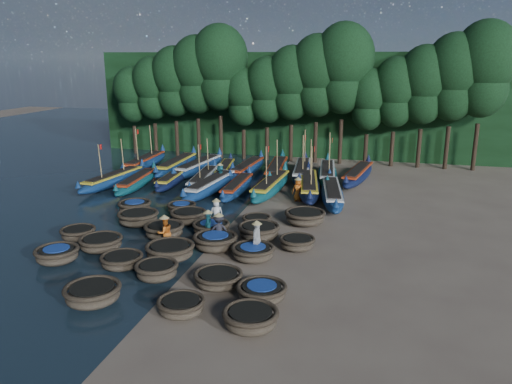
% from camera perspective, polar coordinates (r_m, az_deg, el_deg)
% --- Properties ---
extents(ground, '(120.00, 120.00, 0.00)m').
position_cam_1_polar(ground, '(28.72, -3.47, -4.27)').
color(ground, '#7A6C59').
rests_on(ground, ground).
extents(foliage_wall, '(40.00, 3.00, 10.00)m').
position_cam_1_polar(foliage_wall, '(50.18, 4.69, 9.94)').
color(foliage_wall, black).
rests_on(foliage_wall, ground).
extents(coracle_2, '(2.70, 2.70, 0.80)m').
position_cam_1_polar(coracle_2, '(21.27, -18.17, -10.96)').
color(coracle_2, brown).
rests_on(coracle_2, ground).
extents(coracle_3, '(1.87, 1.87, 0.66)m').
position_cam_1_polar(coracle_3, '(19.72, -8.54, -12.74)').
color(coracle_3, brown).
rests_on(coracle_3, ground).
extents(coracle_4, '(2.27, 2.27, 0.78)m').
position_cam_1_polar(coracle_4, '(18.54, -0.62, -14.25)').
color(coracle_4, brown).
rests_on(coracle_4, ground).
extents(coracle_5, '(2.43, 2.43, 0.77)m').
position_cam_1_polar(coracle_5, '(25.80, -21.79, -6.63)').
color(coracle_5, brown).
rests_on(coracle_5, ground).
extents(coracle_6, '(2.38, 2.38, 0.67)m').
position_cam_1_polar(coracle_6, '(24.29, -15.09, -7.56)').
color(coracle_6, brown).
rests_on(coracle_6, ground).
extents(coracle_7, '(2.22, 2.22, 0.78)m').
position_cam_1_polar(coracle_7, '(22.70, -11.28, -8.78)').
color(coracle_7, brown).
rests_on(coracle_7, ground).
extents(coracle_8, '(2.57, 2.57, 0.69)m').
position_cam_1_polar(coracle_8, '(21.70, -4.32, -9.84)').
color(coracle_8, brown).
rests_on(coracle_8, ground).
extents(coracle_9, '(2.17, 2.17, 0.69)m').
position_cam_1_polar(coracle_9, '(20.53, 0.66, -11.30)').
color(coracle_9, brown).
rests_on(coracle_9, ground).
extents(coracle_10, '(2.20, 2.20, 0.70)m').
position_cam_1_polar(coracle_10, '(28.53, -19.66, -4.46)').
color(coracle_10, brown).
rests_on(coracle_10, ground).
extents(coracle_11, '(2.31, 2.31, 0.75)m').
position_cam_1_polar(coracle_11, '(26.65, -17.30, -5.57)').
color(coracle_11, brown).
rests_on(coracle_11, ground).
extents(coracle_12, '(2.87, 2.87, 0.82)m').
position_cam_1_polar(coracle_12, '(24.69, -9.79, -6.65)').
color(coracle_12, brown).
rests_on(coracle_12, ground).
extents(coracle_13, '(2.37, 2.37, 0.84)m').
position_cam_1_polar(coracle_13, '(25.59, -4.66, -5.63)').
color(coracle_13, brown).
rests_on(coracle_13, ground).
extents(coracle_14, '(2.13, 2.13, 0.73)m').
position_cam_1_polar(coracle_14, '(24.31, -0.34, -6.88)').
color(coracle_14, brown).
rests_on(coracle_14, ground).
extents(coracle_15, '(2.59, 2.59, 0.84)m').
position_cam_1_polar(coracle_15, '(29.98, -13.32, -2.86)').
color(coracle_15, brown).
rests_on(coracle_15, ground).
extents(coracle_16, '(2.19, 2.19, 0.84)m').
position_cam_1_polar(coracle_16, '(27.51, -10.45, -4.34)').
color(coracle_16, brown).
rests_on(coracle_16, ground).
extents(coracle_17, '(2.11, 2.11, 0.74)m').
position_cam_1_polar(coracle_17, '(27.76, -5.13, -4.08)').
color(coracle_17, brown).
rests_on(coracle_17, ground).
extents(coracle_18, '(2.60, 2.60, 0.85)m').
position_cam_1_polar(coracle_18, '(26.92, 0.33, -4.50)').
color(coracle_18, brown).
rests_on(coracle_18, ground).
extents(coracle_19, '(2.18, 2.18, 0.68)m').
position_cam_1_polar(coracle_19, '(25.67, 4.73, -5.78)').
color(coracle_19, brown).
rests_on(coracle_19, ground).
extents(coracle_20, '(2.45, 2.45, 0.80)m').
position_cam_1_polar(coracle_20, '(32.22, -13.68, -1.64)').
color(coracle_20, brown).
rests_on(coracle_20, ground).
extents(coracle_21, '(1.83, 1.83, 0.68)m').
position_cam_1_polar(coracle_21, '(31.70, -8.51, -1.78)').
color(coracle_21, brown).
rests_on(coracle_21, ground).
extents(coracle_22, '(2.39, 2.39, 0.81)m').
position_cam_1_polar(coracle_22, '(29.73, -7.74, -2.76)').
color(coracle_22, brown).
rests_on(coracle_22, ground).
extents(coracle_23, '(1.71, 1.71, 0.66)m').
position_cam_1_polar(coracle_23, '(28.92, 0.07, -3.31)').
color(coracle_23, brown).
rests_on(coracle_23, ground).
extents(coracle_24, '(2.43, 2.43, 0.84)m').
position_cam_1_polar(coracle_24, '(29.43, 5.62, -2.84)').
color(coracle_24, brown).
rests_on(coracle_24, ground).
extents(long_boat_0, '(2.39, 8.17, 3.50)m').
position_cam_1_polar(long_boat_0, '(39.42, -15.97, 1.40)').
color(long_boat_0, navy).
rests_on(long_boat_0, ground).
extents(long_boat_1, '(2.00, 7.68, 1.36)m').
position_cam_1_polar(long_boat_1, '(38.42, -13.46, 1.16)').
color(long_boat_1, '#0F4B58').
rests_on(long_boat_1, ground).
extents(long_boat_2, '(1.83, 7.45, 1.31)m').
position_cam_1_polar(long_boat_2, '(38.88, -9.40, 1.52)').
color(long_boat_2, '#101E3C').
rests_on(long_boat_2, ground).
extents(long_boat_3, '(2.31, 8.20, 3.50)m').
position_cam_1_polar(long_boat_3, '(38.11, -6.03, 1.45)').
color(long_boat_3, navy).
rests_on(long_boat_3, ground).
extents(long_boat_4, '(2.36, 8.70, 1.54)m').
position_cam_1_polar(long_boat_4, '(36.12, -5.22, 0.75)').
color(long_boat_4, navy).
rests_on(long_boat_4, ground).
extents(long_boat_5, '(1.46, 7.59, 1.33)m').
position_cam_1_polar(long_boat_5, '(35.89, -2.17, 0.58)').
color(long_boat_5, navy).
rests_on(long_boat_5, ground).
extents(long_boat_6, '(1.97, 8.82, 3.75)m').
position_cam_1_polar(long_boat_6, '(35.87, 1.71, 0.72)').
color(long_boat_6, '#0F4B58').
rests_on(long_boat_6, ground).
extents(long_boat_7, '(2.90, 8.82, 3.79)m').
position_cam_1_polar(long_boat_7, '(35.94, 6.07, 0.68)').
color(long_boat_7, '#101E3C').
rests_on(long_boat_7, ground).
extents(long_boat_8, '(2.74, 8.39, 1.49)m').
position_cam_1_polar(long_boat_8, '(34.20, 8.70, -0.22)').
color(long_boat_8, navy).
rests_on(long_boat_8, ground).
extents(long_boat_9, '(1.86, 8.73, 3.71)m').
position_cam_1_polar(long_boat_9, '(44.98, -12.58, 3.33)').
color(long_boat_9, navy).
rests_on(long_boat_9, ground).
extents(long_boat_10, '(1.64, 8.85, 1.56)m').
position_cam_1_polar(long_boat_10, '(43.35, -9.05, 3.07)').
color(long_boat_10, navy).
rests_on(long_boat_10, ground).
extents(long_boat_11, '(2.53, 8.79, 1.56)m').
position_cam_1_polar(long_boat_11, '(42.41, -6.55, 2.90)').
color(long_boat_11, navy).
rests_on(long_boat_11, ground).
extents(long_boat_12, '(2.35, 7.17, 1.28)m').
position_cam_1_polar(long_boat_12, '(41.64, -3.58, 2.59)').
color(long_boat_12, '#101E3C').
rests_on(long_boat_12, ground).
extents(long_boat_13, '(1.97, 8.33, 1.47)m').
position_cam_1_polar(long_boat_13, '(41.58, -1.03, 2.70)').
color(long_boat_13, navy).
rests_on(long_boat_13, ground).
extents(long_boat_14, '(2.32, 8.98, 1.59)m').
position_cam_1_polar(long_boat_14, '(40.97, 2.38, 2.56)').
color(long_boat_14, '#0F4B58').
rests_on(long_boat_14, ground).
extents(long_boat_15, '(2.46, 8.89, 3.80)m').
position_cam_1_polar(long_boat_15, '(40.62, 5.31, 2.40)').
color(long_boat_15, '#101E3C').
rests_on(long_boat_15, ground).
extents(long_boat_16, '(2.42, 8.64, 3.69)m').
position_cam_1_polar(long_boat_16, '(40.09, 8.16, 2.11)').
color(long_boat_16, '#0F4B58').
rests_on(long_boat_16, ground).
extents(long_boat_17, '(2.81, 8.48, 1.51)m').
position_cam_1_polar(long_boat_17, '(40.18, 11.57, 1.97)').
color(long_boat_17, '#101E3C').
rests_on(long_boat_17, ground).
extents(fisherman_0, '(0.89, 0.78, 1.73)m').
position_cam_1_polar(fisherman_0, '(29.18, -4.54, -2.24)').
color(fisherman_0, silver).
rests_on(fisherman_0, ground).
extents(fisherman_1, '(0.69, 0.68, 1.81)m').
position_cam_1_polar(fisherman_1, '(26.86, -5.47, -3.66)').
color(fisherman_1, '#185A67').
rests_on(fisherman_1, ground).
extents(fisherman_2, '(1.05, 1.05, 1.91)m').
position_cam_1_polar(fisherman_2, '(26.01, -10.36, -4.50)').
color(fisherman_2, '#C8601A').
rests_on(fisherman_2, ground).
extents(fisherman_3, '(1.21, 0.91, 1.86)m').
position_cam_1_polar(fisherman_3, '(26.19, -4.26, -4.22)').
color(fisherman_3, black).
rests_on(fisherman_3, ground).
extents(fisherman_4, '(0.52, 1.06, 2.00)m').
position_cam_1_polar(fisherman_4, '(24.48, 0.09, -5.38)').
color(fisherman_4, silver).
rests_on(fisherman_4, ground).
extents(fisherman_5, '(0.79, 1.68, 1.94)m').
position_cam_1_polar(fisherman_5, '(37.89, -4.12, 1.95)').
color(fisherman_5, '#185A67').
rests_on(fisherman_5, ground).
extents(fisherman_6, '(0.78, 0.52, 1.77)m').
position_cam_1_polar(fisherman_6, '(34.12, 4.83, 0.36)').
color(fisherman_6, '#C8601A').
rests_on(fisherman_6, ground).
extents(tree_0, '(3.68, 3.68, 8.68)m').
position_cam_1_polar(tree_0, '(51.96, -13.98, 10.81)').
color(tree_0, black).
rests_on(tree_0, ground).
extents(tree_1, '(4.09, 4.09, 9.65)m').
position_cam_1_polar(tree_1, '(50.88, -11.69, 11.62)').
color(tree_1, black).
rests_on(tree_1, ground).
extents(tree_2, '(4.51, 4.51, 10.63)m').
position_cam_1_polar(tree_2, '(49.89, -9.29, 12.44)').
color(tree_2, black).
rests_on(tree_2, ground).
extents(tree_3, '(4.92, 4.92, 11.60)m').
position_cam_1_polar(tree_3, '(49.00, -6.79, 13.27)').
color(tree_3, black).
rests_on(tree_3, ground).
extents(tree_4, '(5.34, 5.34, 12.58)m').
position_cam_1_polar(tree_4, '(48.21, -4.18, 14.11)').
color(tree_4, black).
rests_on(tree_4, ground).
extents(tree_5, '(3.68, 3.68, 8.68)m').
position_cam_1_polar(tree_5, '(47.67, -1.44, 10.88)').
color(tree_5, black).
rests_on(tree_5, ground).
extents(tree_6, '(4.09, 4.09, 9.65)m').
position_cam_1_polar(tree_6, '(47.06, 1.31, 11.65)').
color(tree_6, black).
rests_on(tree_6, ground).
extents(tree_7, '(4.51, 4.51, 10.63)m').
position_cam_1_polar(tree_7, '(46.56, 4.14, 12.41)').
color(tree_7, black).
rests_on(tree_7, ground).
extents(tree_8, '(4.92, 4.92, 11.60)m').
position_cam_1_polar(tree_8, '(46.18, 7.04, 13.15)').
color(tree_8, black).
rests_on(tree_8, ground).
extents(tree_9, '(5.34, 5.34, 12.58)m').
position_cam_1_polar(tree_9, '(45.92, 10.00, 13.87)').
color(tree_9, black).
rests_on(tree_9, ground).
extents(tree_10, '(3.68, 3.68, 8.68)m').
position_cam_1_polar(tree_10, '(45.93, 12.74, 10.36)').
color(tree_10, black).
rests_on(tree_10, ground).
extents(tree_11, '(4.09, 4.09, 9.65)m').
position_cam_1_polar(tree_11, '(45.87, 15.72, 11.01)').
color(tree_11, black).
rests_on(tree_11, ground).
extents(tree_12, '(4.51, 4.51, 10.63)m').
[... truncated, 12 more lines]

